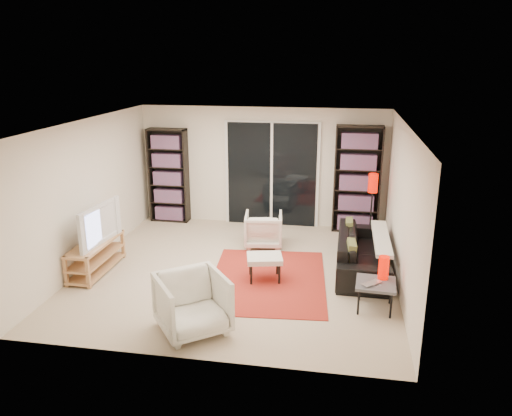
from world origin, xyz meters
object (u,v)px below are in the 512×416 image
Objects in this scene: ottoman at (265,259)px; side_table at (376,285)px; bookshelf_right at (357,180)px; floor_lamp at (373,190)px; sofa at (363,252)px; armchair_back at (263,230)px; tv_stand at (96,256)px; bookshelf_left at (169,176)px; armchair_front at (193,304)px.

ottoman is 1.78m from side_table.
floor_lamp is (0.27, -0.53, -0.07)m from bookshelf_right.
sofa is 1.67m from ottoman.
bookshelf_right is 0.60m from floor_lamp.
floor_lamp reaches higher than armchair_back.
armchair_back is (2.49, 1.59, 0.05)m from tv_stand.
armchair_back is at bearing 131.86° from side_table.
bookshelf_right is 1.61× the size of floor_lamp.
armchair_back is at bearing -145.81° from bookshelf_right.
ottoman is (2.73, 0.15, 0.08)m from tv_stand.
floor_lamp is (0.05, 2.72, 0.62)m from side_table.
armchair_front is (1.77, -4.23, -0.60)m from bookshelf_left.
bookshelf_right is at bearing 26.71° from armchair_front.
floor_lamp is at bearing -6.30° from sofa.
sofa is 1.93m from armchair_back.
bookshelf_right reaches higher than armchair_front.
tv_stand is at bearing 25.24° from armchair_back.
armchair_front is at bearing 137.73° from sofa.
floor_lamp is at bearing -170.02° from armchair_back.
armchair_front reaches higher than sofa.
bookshelf_left is 1.50× the size of floor_lamp.
bookshelf_left is at bearing 83.59° from tv_stand.
side_table is (4.08, -3.24, -0.62)m from bookshelf_left.
bookshelf_left is 2.34× the size of armchair_front.
bookshelf_left is 5.25m from side_table.
tv_stand is 0.63× the size of sofa.
armchair_front is 1.34× the size of ottoman.
sofa is at bearing -25.60° from bookshelf_left.
bookshelf_right reaches higher than floor_lamp.
floor_lamp is at bearing -7.31° from bookshelf_left.
tv_stand is 4.41m from side_table.
tv_stand is 2.57m from armchair_front.
bookshelf_left is 0.93× the size of sofa.
floor_lamp is at bearing 50.42° from ottoman.
tv_stand is 1.91× the size of armchair_back.
sofa reaches higher than tv_stand.
floor_lamp is (2.35, 3.70, 0.60)m from armchair_front.
armchair_front is 1.78m from ottoman.
tv_stand is 2.74m from ottoman.
bookshelf_right is 3.03m from ottoman.
bookshelf_right is at bearing -0.00° from bookshelf_left.
bookshelf_right is at bearing 3.87° from sofa.
floor_lamp is at bearing 20.46° from armchair_front.
armchair_back is (-1.67, -1.13, -0.74)m from bookshelf_right.
bookshelf_left is 3.45× the size of side_table.
sofa reaches higher than side_table.
ottoman is at bearing -118.88° from bookshelf_right.
sofa is 2.52× the size of armchair_front.
side_table is at bearing -173.97° from sofa.
bookshelf_left is at bearing 75.64° from armchair_front.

